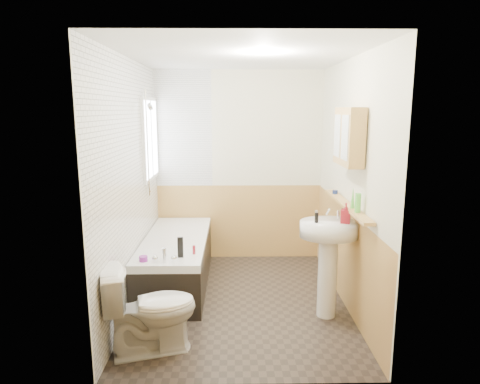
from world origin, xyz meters
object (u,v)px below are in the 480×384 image
Objects in this scene: toilet at (150,309)px; sink at (328,249)px; bathtub at (176,260)px; pine_shelf at (346,205)px; medicine_cabinet at (349,137)px.

sink is (1.60, 0.60, 0.31)m from toilet.
pine_shelf is at bearing -19.50° from bathtub.
toilet is at bearing -158.17° from medicine_cabinet.
medicine_cabinet is (0.17, 0.11, 1.07)m from sink.
sink reaches higher than bathtub.
bathtub is 2.04m from pine_shelf.
sink is 0.48m from pine_shelf.
toilet reaches higher than bathtub.
pine_shelf is 2.47× the size of medicine_cabinet.
toilet is (-0.03, -1.40, 0.08)m from bathtub.
bathtub is at bearing 158.40° from medicine_cabinet.
toilet is 2.08m from pine_shelf.
toilet is 2.35m from medicine_cabinet.
toilet is 0.52× the size of pine_shelf.
medicine_cabinet is at bearing 37.67° from sink.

